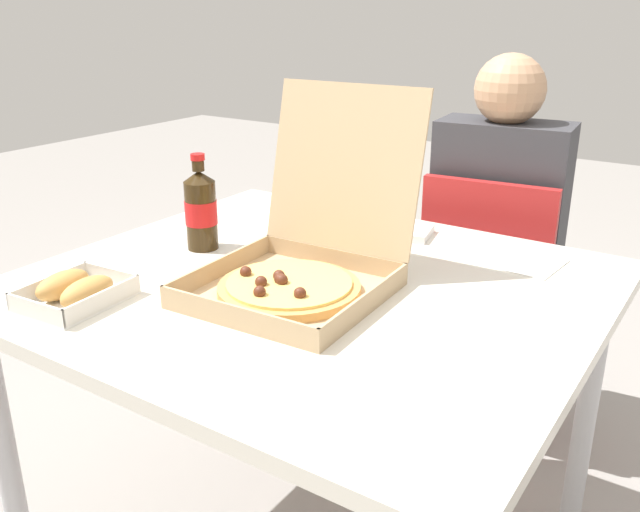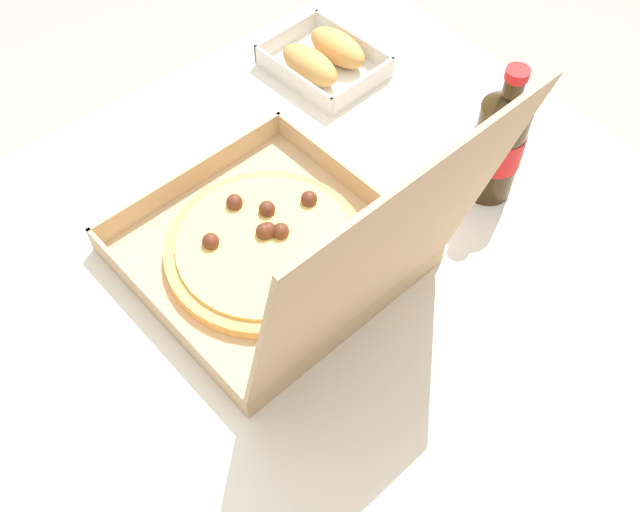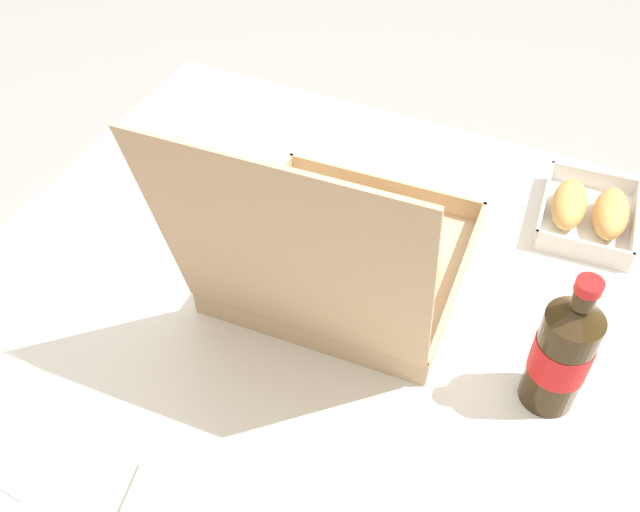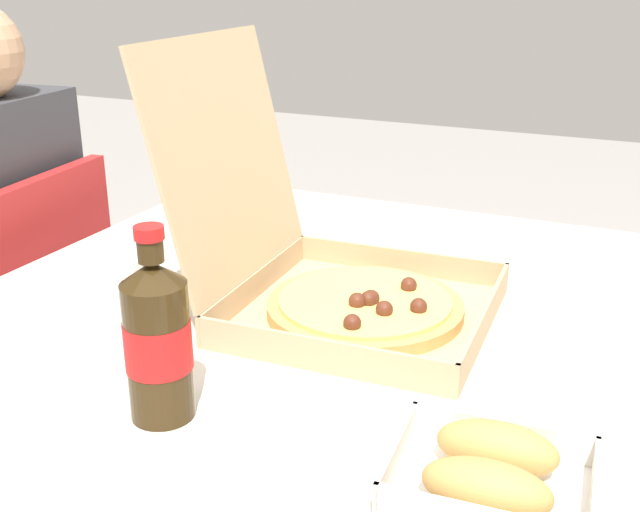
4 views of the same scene
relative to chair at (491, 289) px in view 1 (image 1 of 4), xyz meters
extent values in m
cube|color=silver|center=(-0.13, -0.74, 0.24)|extent=(1.13, 1.02, 0.03)
cylinder|color=#B7B7BC|center=(-0.63, -1.18, -0.13)|extent=(0.05, 0.05, 0.70)
cylinder|color=#B7B7BC|center=(-0.63, -0.31, -0.13)|extent=(0.05, 0.05, 0.70)
cylinder|color=#B7B7BC|center=(0.36, -0.31, -0.13)|extent=(0.05, 0.05, 0.70)
cube|color=red|center=(-0.01, 0.06, -0.05)|extent=(0.44, 0.44, 0.04)
cube|color=red|center=(0.01, -0.12, 0.16)|extent=(0.36, 0.07, 0.38)
cylinder|color=#B2B2B7|center=(0.14, 0.25, -0.26)|extent=(0.03, 0.03, 0.43)
cylinder|color=#B2B2B7|center=(-0.19, 0.21, -0.26)|extent=(0.03, 0.03, 0.43)
cylinder|color=#B2B2B7|center=(0.18, -0.09, -0.26)|extent=(0.03, 0.03, 0.43)
cylinder|color=#B2B2B7|center=(-0.16, -0.12, -0.26)|extent=(0.03, 0.03, 0.43)
cylinder|color=#333847|center=(0.07, 0.22, -0.25)|extent=(0.09, 0.09, 0.45)
cylinder|color=#333847|center=(-0.11, 0.20, -0.25)|extent=(0.09, 0.09, 0.45)
cube|color=#333847|center=(0.07, 0.17, 0.02)|extent=(0.14, 0.31, 0.10)
cube|color=#333847|center=(-0.11, 0.15, 0.02)|extent=(0.14, 0.31, 0.10)
cube|color=#38383D|center=(0.00, 0.00, 0.28)|extent=(0.38, 0.22, 0.42)
sphere|color=tan|center=(0.00, 0.00, 0.58)|extent=(0.19, 0.19, 0.19)
cube|color=tan|center=(-0.13, -0.83, 0.26)|extent=(0.36, 0.36, 0.01)
cube|color=tan|center=(-0.12, -1.00, 0.28)|extent=(0.35, 0.02, 0.04)
cube|color=tan|center=(-0.30, -0.84, 0.28)|extent=(0.02, 0.35, 0.04)
cube|color=tan|center=(0.05, -0.82, 0.28)|extent=(0.02, 0.35, 0.04)
cube|color=tan|center=(-0.13, -0.66, 0.28)|extent=(0.35, 0.02, 0.04)
cube|color=tan|center=(-0.14, -0.62, 0.47)|extent=(0.35, 0.10, 0.34)
cylinder|color=tan|center=(-0.13, -0.83, 0.27)|extent=(0.28, 0.28, 0.02)
cylinder|color=#EAC666|center=(-0.13, -0.83, 0.28)|extent=(0.25, 0.25, 0.01)
sphere|color=#562819|center=(-0.15, -0.83, 0.29)|extent=(0.02, 0.02, 0.02)
sphere|color=#562819|center=(-0.22, -0.85, 0.29)|extent=(0.02, 0.02, 0.02)
sphere|color=#562819|center=(-0.14, -0.84, 0.29)|extent=(0.02, 0.02, 0.02)
sphere|color=#562819|center=(-0.16, -0.87, 0.29)|extent=(0.02, 0.02, 0.02)
sphere|color=#562819|center=(-0.14, -0.84, 0.29)|extent=(0.02, 0.02, 0.02)
sphere|color=#562819|center=(-0.07, -0.88, 0.29)|extent=(0.02, 0.02, 0.02)
sphere|color=#562819|center=(-0.13, -0.91, 0.29)|extent=(0.02, 0.02, 0.02)
cube|color=white|center=(-0.45, -1.09, 0.26)|extent=(0.16, 0.20, 0.00)
cube|color=silver|center=(-0.44, -1.18, 0.28)|extent=(0.15, 0.02, 0.03)
cube|color=silver|center=(-0.45, -0.99, 0.28)|extent=(0.15, 0.02, 0.03)
cube|color=silver|center=(-0.52, -1.09, 0.28)|extent=(0.02, 0.19, 0.03)
cube|color=silver|center=(-0.37, -1.08, 0.28)|extent=(0.02, 0.19, 0.03)
ellipsoid|color=tan|center=(-0.48, -1.09, 0.28)|extent=(0.06, 0.12, 0.05)
ellipsoid|color=tan|center=(-0.41, -1.08, 0.28)|extent=(0.06, 0.12, 0.05)
cylinder|color=#33230F|center=(-0.46, -0.72, 0.33)|extent=(0.07, 0.07, 0.16)
cone|color=#33230F|center=(-0.46, -0.72, 0.43)|extent=(0.07, 0.07, 0.02)
cylinder|color=#33230F|center=(-0.46, -0.72, 0.45)|extent=(0.03, 0.03, 0.02)
cylinder|color=red|center=(-0.46, -0.72, 0.47)|extent=(0.03, 0.03, 0.01)
cylinder|color=red|center=(-0.46, -0.72, 0.34)|extent=(0.07, 0.07, 0.06)
cube|color=white|center=(0.17, -0.40, 0.26)|extent=(0.22, 0.17, 0.00)
cube|color=white|center=(-0.10, -0.37, 0.26)|extent=(0.13, 0.13, 0.02)
camera|label=1|loc=(0.60, -1.82, 0.80)|focal=38.26mm
camera|label=2|loc=(0.21, -0.32, 1.08)|focal=40.83mm
camera|label=3|loc=(-0.41, -0.11, 1.06)|focal=39.80mm
camera|label=4|loc=(-1.07, -1.19, 0.73)|focal=43.62mm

